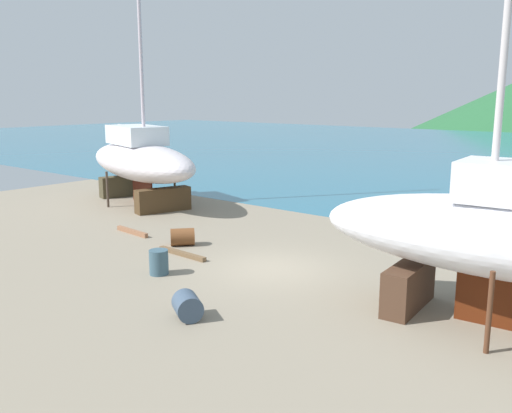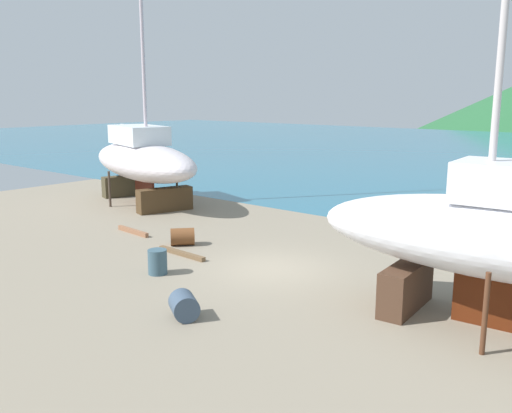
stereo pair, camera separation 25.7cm
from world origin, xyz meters
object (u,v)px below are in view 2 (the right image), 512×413
sailboat_large_starboard (143,160)px  barrel_ochre (184,306)px  sailboat_mid_port (509,237)px  barrel_rust_near (158,262)px  barrel_rust_mid (183,237)px

sailboat_large_starboard → barrel_ochre: 16.29m
sailboat_mid_port → sailboat_large_starboard: sailboat_large_starboard is taller
barrel_rust_near → sailboat_mid_port: bearing=14.7°
sailboat_large_starboard → sailboat_mid_port: bearing=2.8°
sailboat_mid_port → barrel_ochre: bearing=30.1°
sailboat_large_starboard → barrel_ochre: bearing=-18.6°
sailboat_mid_port → barrel_ochre: (-6.45, -4.48, -2.00)m
barrel_rust_near → barrel_ochre: barrel_rust_near is taller
barrel_ochre → barrel_rust_mid: barrel_ochre is taller
sailboat_large_starboard → barrel_rust_mid: sailboat_large_starboard is taller
barrel_rust_near → barrel_ochre: (3.33, -1.91, -0.06)m
barrel_rust_near → barrel_rust_mid: (-1.99, 2.89, -0.07)m
barrel_rust_mid → barrel_rust_near: bearing=-55.4°
sailboat_mid_port → sailboat_large_starboard: size_ratio=0.94×
sailboat_large_starboard → barrel_rust_mid: size_ratio=18.82×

